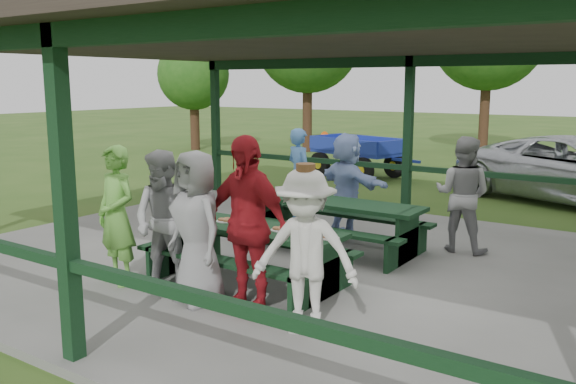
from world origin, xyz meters
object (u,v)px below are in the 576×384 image
Objects in this scene: spectator_lblue at (347,184)px; contestant_grey_mid at (197,228)px; spectator_blue at (299,174)px; contestant_white_fedora at (305,252)px; picnic_table_far at (332,218)px; farm_trailer at (357,156)px; contestant_grey_left at (165,221)px; spectator_grey at (463,194)px; picnic_table_near at (249,247)px; contestant_green at (117,216)px; contestant_red at (246,224)px.

contestant_grey_mid is at bearing 115.54° from spectator_lblue.
spectator_lblue is 1.43m from spectator_blue.
contestant_white_fedora is at bearing 136.75° from spectator_lblue.
picnic_table_far is 2.90m from contestant_grey_mid.
contestant_white_fedora is at bearing -50.79° from farm_trailer.
spectator_grey is at bearing 45.35° from contestant_grey_left.
picnic_table_near is at bearing 117.37° from spectator_lblue.
contestant_white_fedora is 5.27m from spectator_blue.
picnic_table_near is 1.09m from contestant_grey_left.
contestant_white_fedora is at bearing 6.79° from contestant_green.
picnic_table_far is 7.99m from farm_trailer.
contestant_green is at bearing -179.06° from contestant_grey_left.
contestant_white_fedora is at bearing 84.82° from spectator_grey.
contestant_white_fedora reaches higher than picnic_table_far.
contestant_white_fedora is 3.93m from spectator_grey.
farm_trailer is at bearing 109.73° from picnic_table_near.
spectator_lblue is at bearing 178.92° from spectator_blue.
spectator_blue is at bearing 98.50° from contestant_green.
spectator_lblue is (1.17, 3.81, -0.02)m from contestant_green.
contestant_grey_mid is at bearing -58.02° from farm_trailer.
spectator_lblue is at bearing 107.51° from contestant_grey_mid.
contestant_grey_left is at bearing -61.03° from farm_trailer.
picnic_table_far is at bearing 62.92° from contestant_grey_left.
contestant_green is at bearing 114.27° from spectator_blue.
spectator_grey is at bearing 31.01° from picnic_table_far.
picnic_table_near is 1.29× the size of contestant_red.
spectator_lblue is (-0.18, 2.89, 0.38)m from picnic_table_near.
contestant_green is at bearing 50.94° from spectator_grey.
spectator_lblue is (-0.11, 3.76, -0.03)m from contestant_grey_mid.
contestant_grey_left is at bearing -173.81° from contestant_grey_mid.
spectator_grey is at bearing 78.10° from contestant_red.
spectator_blue is at bearing 0.24° from spectator_lblue.
picnic_table_far is at bearing 97.36° from contestant_white_fedora.
contestant_grey_mid is (0.60, -0.10, 0.02)m from contestant_grey_left.
contestant_red is at bearing 71.79° from spectator_grey.
spectator_grey is (0.29, 3.92, 0.02)m from contestant_white_fedora.
picnic_table_far is 1.59× the size of contestant_green.
contestant_red is at bearing -79.85° from picnic_table_far.
spectator_lblue is (0.49, 3.66, -0.01)m from contestant_grey_left.
contestant_white_fedora is at bearing -5.60° from contestant_red.
contestant_grey_left is at bearing 106.16° from spectator_lblue.
contestant_white_fedora reaches higher than spectator_lblue.
contestant_grey_left is at bearing -104.88° from picnic_table_far.
spectator_blue is (-2.05, 4.21, -0.14)m from contestant_red.
contestant_grey_left is at bearing -174.06° from contestant_red.
picnic_table_near is at bearing 41.12° from contestant_green.
picnic_table_near is 2.92m from spectator_lblue.
farm_trailer is at bearing -49.97° from spectator_blue.
contestant_red is at bearing -11.60° from contestant_grey_left.
contestant_grey_left is 3.69m from spectator_lblue.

